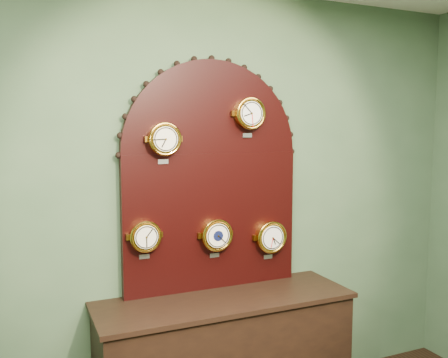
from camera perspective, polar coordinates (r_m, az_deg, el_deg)
name	(u,v)px	position (r m, az deg, el deg)	size (l,w,h in m)	color
wall_back	(209,202)	(3.21, -1.78, -2.76)	(4.00, 4.00, 0.00)	#446142
display_board	(212,169)	(3.13, -1.46, 1.19)	(1.26, 0.06, 1.53)	black
roman_clock	(164,139)	(2.95, -7.12, 4.74)	(0.21, 0.08, 0.26)	gold
arabic_clock	(250,114)	(3.16, 3.06, 7.79)	(0.21, 0.08, 0.26)	gold
hygrometer	(145,236)	(2.99, -9.37, -6.74)	(0.20, 0.08, 0.25)	gold
barometer	(216,235)	(3.14, -0.92, -6.67)	(0.21, 0.08, 0.27)	gold
tide_clock	(271,237)	(3.32, 5.56, -6.88)	(0.22, 0.08, 0.27)	gold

